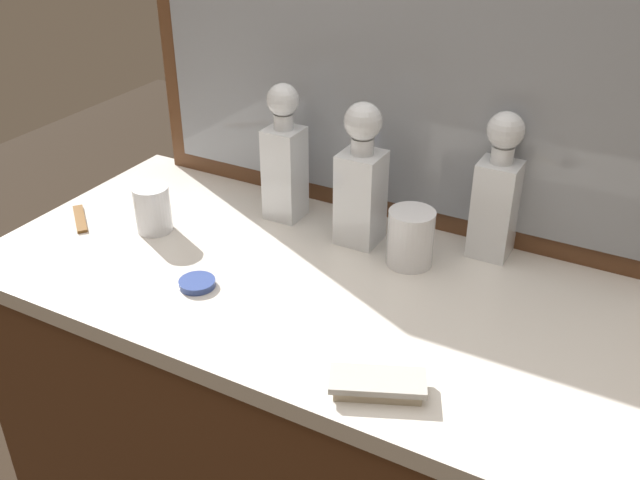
{
  "coord_description": "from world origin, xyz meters",
  "views": [
    {
      "loc": [
        0.51,
        -0.93,
        1.59
      ],
      "look_at": [
        0.0,
        0.0,
        0.98
      ],
      "focal_mm": 40.12,
      "sensor_mm": 36.0,
      "label": 1
    }
  ],
  "objects_px": {
    "crystal_tumbler_far_right": "(154,210)",
    "tortoiseshell_comb": "(80,219)",
    "crystal_tumbler_right": "(410,240)",
    "silver_brush_left": "(378,384)",
    "porcelain_dish": "(197,283)",
    "crystal_decanter_right": "(285,165)",
    "crystal_decanter_center": "(496,199)",
    "crystal_decanter_rear": "(359,188)"
  },
  "relations": [
    {
      "from": "crystal_decanter_rear",
      "to": "crystal_tumbler_far_right",
      "type": "bearing_deg",
      "value": -157.28
    },
    {
      "from": "crystal_tumbler_far_right",
      "to": "tortoiseshell_comb",
      "type": "height_order",
      "value": "crystal_tumbler_far_right"
    },
    {
      "from": "crystal_decanter_center",
      "to": "porcelain_dish",
      "type": "relative_size",
      "value": 4.32
    },
    {
      "from": "crystal_decanter_rear",
      "to": "crystal_tumbler_far_right",
      "type": "relative_size",
      "value": 2.96
    },
    {
      "from": "silver_brush_left",
      "to": "porcelain_dish",
      "type": "distance_m",
      "value": 0.4
    },
    {
      "from": "crystal_decanter_right",
      "to": "silver_brush_left",
      "type": "xyz_separation_m",
      "value": [
        0.39,
        -0.39,
        -0.1
      ]
    },
    {
      "from": "crystal_tumbler_far_right",
      "to": "porcelain_dish",
      "type": "xyz_separation_m",
      "value": [
        0.2,
        -0.13,
        -0.04
      ]
    },
    {
      "from": "porcelain_dish",
      "to": "tortoiseshell_comb",
      "type": "height_order",
      "value": "porcelain_dish"
    },
    {
      "from": "silver_brush_left",
      "to": "tortoiseshell_comb",
      "type": "height_order",
      "value": "silver_brush_left"
    },
    {
      "from": "crystal_decanter_center",
      "to": "porcelain_dish",
      "type": "bearing_deg",
      "value": -139.17
    },
    {
      "from": "crystal_decanter_right",
      "to": "crystal_tumbler_far_right",
      "type": "distance_m",
      "value": 0.27
    },
    {
      "from": "crystal_tumbler_far_right",
      "to": "silver_brush_left",
      "type": "distance_m",
      "value": 0.63
    },
    {
      "from": "crystal_decanter_rear",
      "to": "tortoiseshell_comb",
      "type": "distance_m",
      "value": 0.58
    },
    {
      "from": "crystal_decanter_rear",
      "to": "crystal_tumbler_far_right",
      "type": "xyz_separation_m",
      "value": [
        -0.37,
        -0.16,
        -0.07
      ]
    },
    {
      "from": "tortoiseshell_comb",
      "to": "crystal_tumbler_far_right",
      "type": "bearing_deg",
      "value": 15.88
    },
    {
      "from": "crystal_tumbler_right",
      "to": "crystal_decanter_center",
      "type": "bearing_deg",
      "value": 41.93
    },
    {
      "from": "crystal_tumbler_far_right",
      "to": "crystal_tumbler_right",
      "type": "distance_m",
      "value": 0.51
    },
    {
      "from": "crystal_decanter_right",
      "to": "silver_brush_left",
      "type": "distance_m",
      "value": 0.56
    },
    {
      "from": "porcelain_dish",
      "to": "silver_brush_left",
      "type": "bearing_deg",
      "value": -13.58
    },
    {
      "from": "crystal_decanter_right",
      "to": "crystal_tumbler_far_right",
      "type": "xyz_separation_m",
      "value": [
        -0.2,
        -0.17,
        -0.07
      ]
    },
    {
      "from": "crystal_decanter_rear",
      "to": "crystal_tumbler_far_right",
      "type": "distance_m",
      "value": 0.41
    },
    {
      "from": "crystal_decanter_right",
      "to": "crystal_tumbler_right",
      "type": "relative_size",
      "value": 2.64
    },
    {
      "from": "crystal_decanter_right",
      "to": "crystal_tumbler_far_right",
      "type": "bearing_deg",
      "value": -138.68
    },
    {
      "from": "porcelain_dish",
      "to": "crystal_decanter_rear",
      "type": "bearing_deg",
      "value": 58.43
    },
    {
      "from": "silver_brush_left",
      "to": "crystal_tumbler_right",
      "type": "bearing_deg",
      "value": 105.37
    },
    {
      "from": "crystal_decanter_center",
      "to": "tortoiseshell_comb",
      "type": "relative_size",
      "value": 2.71
    },
    {
      "from": "crystal_decanter_rear",
      "to": "tortoiseshell_comb",
      "type": "xyz_separation_m",
      "value": [
        -0.53,
        -0.2,
        -0.11
      ]
    },
    {
      "from": "crystal_decanter_center",
      "to": "tortoiseshell_comb",
      "type": "bearing_deg",
      "value": -160.34
    },
    {
      "from": "crystal_decanter_right",
      "to": "silver_brush_left",
      "type": "bearing_deg",
      "value": -45.39
    },
    {
      "from": "porcelain_dish",
      "to": "tortoiseshell_comb",
      "type": "relative_size",
      "value": 0.63
    },
    {
      "from": "crystal_tumbler_far_right",
      "to": "crystal_tumbler_right",
      "type": "relative_size",
      "value": 0.89
    },
    {
      "from": "crystal_decanter_center",
      "to": "crystal_tumbler_far_right",
      "type": "height_order",
      "value": "crystal_decanter_center"
    },
    {
      "from": "crystal_decanter_right",
      "to": "crystal_tumbler_right",
      "type": "height_order",
      "value": "crystal_decanter_right"
    },
    {
      "from": "crystal_decanter_center",
      "to": "crystal_tumbler_right",
      "type": "bearing_deg",
      "value": -138.07
    },
    {
      "from": "tortoiseshell_comb",
      "to": "crystal_decanter_right",
      "type": "bearing_deg",
      "value": 31.45
    },
    {
      "from": "tortoiseshell_comb",
      "to": "crystal_decanter_rear",
      "type": "bearing_deg",
      "value": 20.71
    },
    {
      "from": "crystal_decanter_right",
      "to": "crystal_tumbler_right",
      "type": "xyz_separation_m",
      "value": [
        0.29,
        -0.05,
        -0.06
      ]
    },
    {
      "from": "crystal_decanter_center",
      "to": "porcelain_dish",
      "type": "xyz_separation_m",
      "value": [
        -0.41,
        -0.36,
        -0.11
      ]
    },
    {
      "from": "crystal_decanter_rear",
      "to": "tortoiseshell_comb",
      "type": "bearing_deg",
      "value": -159.29
    },
    {
      "from": "crystal_decanter_right",
      "to": "crystal_tumbler_right",
      "type": "distance_m",
      "value": 0.31
    },
    {
      "from": "crystal_decanter_rear",
      "to": "tortoiseshell_comb",
      "type": "height_order",
      "value": "crystal_decanter_rear"
    },
    {
      "from": "crystal_tumbler_far_right",
      "to": "tortoiseshell_comb",
      "type": "distance_m",
      "value": 0.17
    }
  ]
}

